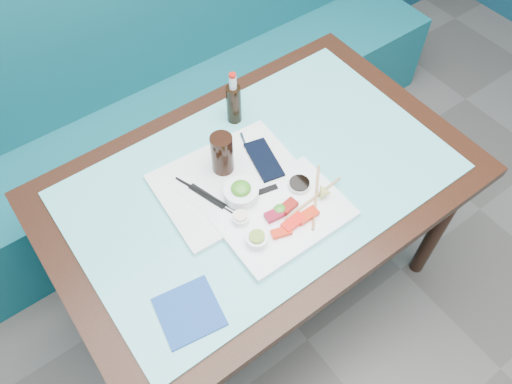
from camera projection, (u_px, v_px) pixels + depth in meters
booth_bench at (154, 113)px, 2.34m from camera, size 3.00×0.56×1.17m
dining_table at (261, 195)px, 1.71m from camera, size 1.40×0.90×0.75m
glass_top at (261, 180)px, 1.64m from camera, size 1.22×0.76×0.01m
sashimi_plate at (283, 215)px, 1.54m from camera, size 0.39×0.28×0.02m
salmon_left at (281, 232)px, 1.48m from camera, size 0.07×0.05×0.01m
salmon_mid at (293, 223)px, 1.50m from camera, size 0.08×0.04×0.02m
salmon_right at (307, 215)px, 1.52m from camera, size 0.07×0.04×0.02m
tuna_left at (274, 215)px, 1.52m from camera, size 0.06×0.04×0.02m
tuna_right at (288, 206)px, 1.53m from camera, size 0.06×0.04×0.02m
seaweed_garnish at (280, 210)px, 1.52m from camera, size 0.05×0.05×0.02m
ramekin_wasabi at (257, 240)px, 1.46m from camera, size 0.08×0.08×0.03m
wasabi_fill at (257, 236)px, 1.45m from camera, size 0.06×0.06×0.01m
ramekin_ginger at (241, 218)px, 1.51m from camera, size 0.07×0.07×0.02m
ginger_fill at (240, 216)px, 1.49m from camera, size 0.05×0.05×0.01m
soy_dish at (299, 185)px, 1.58m from camera, size 0.08×0.08×0.01m
soy_fill at (299, 183)px, 1.58m from camera, size 0.08×0.08×0.01m
lemon_wedge at (326, 192)px, 1.55m from camera, size 0.06×0.06×0.04m
chopstick_sleeve at (259, 193)px, 1.57m from camera, size 0.13×0.05×0.00m
wooden_chopstick_a at (314, 198)px, 1.56m from camera, size 0.24×0.03×0.01m
wooden_chopstick_b at (316, 196)px, 1.56m from camera, size 0.18×0.18×0.01m
serving_tray at (231, 182)px, 1.61m from camera, size 0.48×0.37×0.02m
paper_placemat at (230, 180)px, 1.61m from camera, size 0.33×0.27×0.00m
seaweed_bowl at (241, 193)px, 1.55m from camera, size 0.14×0.14×0.04m
seaweed_salad at (241, 188)px, 1.53m from camera, size 0.07×0.07×0.03m
cola_glass at (222, 154)px, 1.58m from camera, size 0.09×0.09×0.15m
navy_pouch at (264, 160)px, 1.65m from camera, size 0.11×0.19×0.01m
fork at (244, 142)px, 1.70m from camera, size 0.04×0.08×0.01m
black_chopstick_a at (206, 197)px, 1.57m from camera, size 0.08×0.22×0.01m
black_chopstick_b at (208, 195)px, 1.57m from camera, size 0.10×0.24×0.01m
tray_sleeve at (207, 196)px, 1.57m from camera, size 0.06×0.14×0.00m
cola_bottle_body at (234, 104)px, 1.73m from camera, size 0.06×0.06×0.15m
cola_bottle_neck at (233, 82)px, 1.65m from camera, size 0.03×0.03×0.05m
cola_bottle_cap at (232, 75)px, 1.62m from camera, size 0.03×0.03×0.01m
blue_napkin at (189, 312)px, 1.36m from camera, size 0.19×0.19×0.01m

